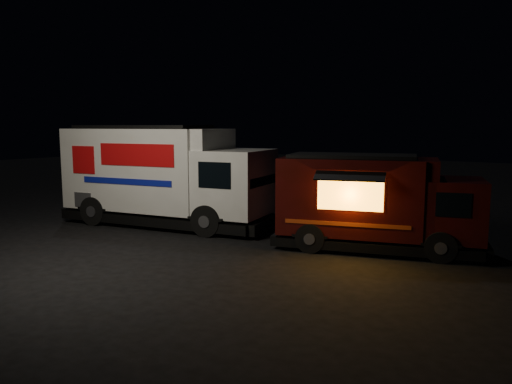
# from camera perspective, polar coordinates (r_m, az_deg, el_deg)

# --- Properties ---
(ground) EXTENTS (80.00, 80.00, 0.00)m
(ground) POSITION_cam_1_polar(r_m,az_deg,el_deg) (14.48, -6.50, -6.30)
(ground) COLOR black
(ground) RESTS_ON ground
(white_truck) EXTENTS (8.02, 4.01, 3.47)m
(white_truck) POSITION_cam_1_polar(r_m,az_deg,el_deg) (17.65, -10.00, 1.88)
(white_truck) COLOR silver
(white_truck) RESTS_ON ground
(red_truck) EXTENTS (6.11, 3.71, 2.67)m
(red_truck) POSITION_cam_1_polar(r_m,az_deg,el_deg) (14.31, 13.84, -1.18)
(red_truck) COLOR #340909
(red_truck) RESTS_ON ground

